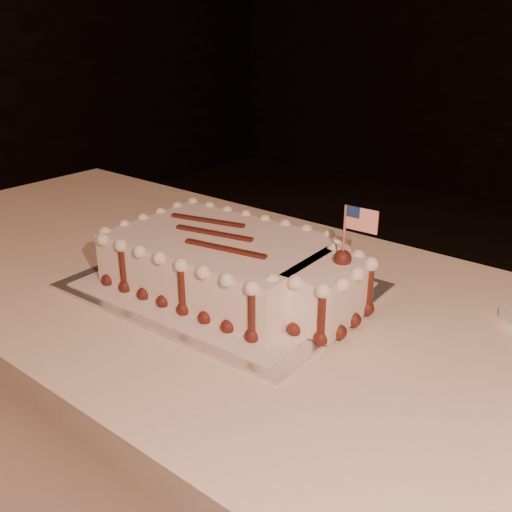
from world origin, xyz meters
The scene contains 4 objects.
banquet_table centered at (0.00, 0.60, 0.38)m, with size 2.40×0.80×0.75m, color #FFE2C5.
cake_board centered at (-0.25, 0.58, 0.75)m, with size 0.52×0.39×0.01m, color silver.
doily centered at (-0.25, 0.58, 0.76)m, with size 0.46×0.35×0.00m, color white.
sheet_cake centered at (-0.23, 0.58, 0.81)m, with size 0.49×0.30×0.19m.
Camera 1 is at (0.40, -0.12, 1.22)m, focal length 40.00 mm.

